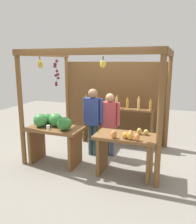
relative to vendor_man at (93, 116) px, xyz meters
name	(u,v)px	position (x,y,z in m)	size (l,w,h in m)	color
ground_plane	(101,154)	(0.17, 0.07, -0.95)	(12.00, 12.00, 0.00)	gray
market_stall	(107,93)	(0.17, 0.54, 0.47)	(2.93, 2.19, 2.41)	brown
fruit_counter_left	(54,130)	(-0.62, -0.70, -0.20)	(1.18, 0.67, 1.10)	brown
fruit_counter_right	(126,146)	(0.96, -0.72, -0.35)	(1.18, 0.65, 0.96)	brown
bottle_shelf_unit	(116,116)	(0.32, 0.85, -0.15)	(1.87, 0.22, 1.35)	brown
vendor_man	(93,116)	(0.00, 0.00, 0.00)	(0.48, 0.21, 1.58)	#2E484C
vendor_woman	(110,119)	(0.37, 0.11, -0.07)	(0.48, 0.20, 1.48)	#3F4C69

